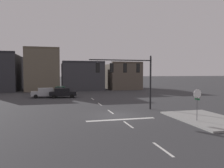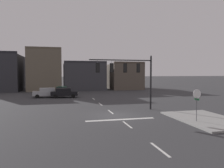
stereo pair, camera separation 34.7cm
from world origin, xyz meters
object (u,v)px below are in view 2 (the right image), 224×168
Objects in this scene: stop_sign at (197,97)px; car_lot_nearside at (64,93)px; signal_mast_near_side at (130,72)px; car_lot_middle at (47,92)px; car_lot_farside at (62,90)px.

stop_sign is 24.12m from car_lot_nearside.
signal_mast_near_side is 16.42m from car_lot_nearside.
signal_mast_near_side is 2.55× the size of stop_sign.
signal_mast_near_side is 18.65m from car_lot_middle.
car_lot_middle is 4.25m from car_lot_farside.
car_lot_farside is (-0.33, 4.36, 0.00)m from car_lot_nearside.
stop_sign is at bearing -63.23° from signal_mast_near_side.
stop_sign is at bearing -59.50° from car_lot_middle.
car_lot_middle is at bearing 161.40° from car_lot_nearside.
car_lot_middle is at bearing -127.54° from car_lot_farside.
car_lot_middle is 0.98× the size of car_lot_farside.
car_lot_middle is at bearing 122.14° from signal_mast_near_side.
car_lot_farside is at bearing 112.46° from stop_sign.
signal_mast_near_side is 1.59× the size of car_lot_middle.
stop_sign is at bearing -67.54° from car_lot_farside.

